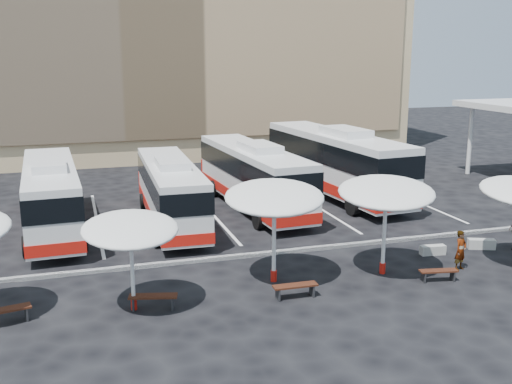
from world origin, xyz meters
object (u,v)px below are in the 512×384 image
object	(u,v)px
bus_2	(253,174)
sunshade_3	(386,193)
wood_bench_0	(4,313)
conc_bench_0	(433,250)
bus_1	(170,189)
bus_3	(335,160)
wood_bench_3	(438,273)
passenger_0	(461,250)
sunshade_2	(274,197)
wood_bench_1	(153,298)
sunshade_1	(130,229)
bus_0	(51,194)
wood_bench_2	(295,288)
conc_bench_1	(481,244)

from	to	relation	value
bus_2	sunshade_3	distance (m)	11.44
wood_bench_0	conc_bench_0	size ratio (longest dim) A/B	1.58
bus_1	bus_3	bearing A→B (deg)	18.52
wood_bench_3	passenger_0	distance (m)	1.83
sunshade_2	wood_bench_1	distance (m)	5.66
bus_2	passenger_0	size ratio (longest dim) A/B	7.48
sunshade_3	wood_bench_0	world-z (taller)	sunshade_3
bus_1	sunshade_1	size ratio (longest dim) A/B	3.24
passenger_0	sunshade_3	bearing A→B (deg)	149.13
wood_bench_0	wood_bench_1	xyz separation A→B (m)	(4.71, -0.28, -0.01)
bus_0	wood_bench_2	xyz separation A→B (m)	(8.32, -11.22, -1.46)
bus_2	wood_bench_1	distance (m)	13.99
sunshade_2	wood_bench_1	xyz separation A→B (m)	(-4.71, -1.18, -2.90)
wood_bench_1	conc_bench_1	xyz separation A→B (m)	(14.75, 2.11, -0.17)
sunshade_2	conc_bench_0	xyz separation A→B (m)	(7.53, 0.88, -3.08)
sunshade_1	sunshade_2	size ratio (longest dim) A/B	0.73
wood_bench_2	passenger_0	bearing A→B (deg)	5.57
sunshade_3	conc_bench_0	bearing A→B (deg)	23.17
wood_bench_1	conc_bench_0	bearing A→B (deg)	9.56
wood_bench_2	passenger_0	distance (m)	7.35
sunshade_2	passenger_0	size ratio (longest dim) A/B	2.86
wood_bench_0	sunshade_3	bearing A→B (deg)	1.78
conc_bench_0	conc_bench_1	size ratio (longest dim) A/B	0.93
conc_bench_1	conc_bench_0	bearing A→B (deg)	-178.92
bus_2	passenger_0	bearing A→B (deg)	-70.68
bus_2	sunshade_1	size ratio (longest dim) A/B	3.56
conc_bench_1	passenger_0	world-z (taller)	passenger_0
bus_2	wood_bench_1	size ratio (longest dim) A/B	7.14
bus_3	bus_1	bearing A→B (deg)	-168.40
conc_bench_1	wood_bench_3	bearing A→B (deg)	-145.68
sunshade_1	bus_3	bearing A→B (deg)	44.57
sunshade_2	bus_1	bearing A→B (deg)	104.92
wood_bench_2	wood_bench_1	bearing A→B (deg)	173.86
sunshade_2	wood_bench_3	bearing A→B (deg)	-17.23
sunshade_2	sunshade_3	world-z (taller)	sunshade_2
bus_1	wood_bench_1	world-z (taller)	bus_1
sunshade_3	sunshade_2	bearing A→B (deg)	173.71
wood_bench_3	passenger_0	size ratio (longest dim) A/B	0.93
wood_bench_2	conc_bench_0	distance (m)	7.76
bus_0	passenger_0	size ratio (longest dim) A/B	7.09
bus_0	wood_bench_1	world-z (taller)	bus_0
sunshade_1	conc_bench_0	xyz separation A→B (m)	(12.87, 1.90, -2.62)
bus_0	wood_bench_2	distance (m)	14.04
wood_bench_3	conc_bench_0	bearing A→B (deg)	60.24
bus_0	bus_2	distance (m)	10.64
sunshade_1	sunshade_2	distance (m)	5.46
bus_0	conc_bench_0	world-z (taller)	bus_0
wood_bench_0	wood_bench_1	bearing A→B (deg)	-3.36
wood_bench_0	conc_bench_1	world-z (taller)	wood_bench_0
sunshade_3	wood_bench_1	bearing A→B (deg)	-175.56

